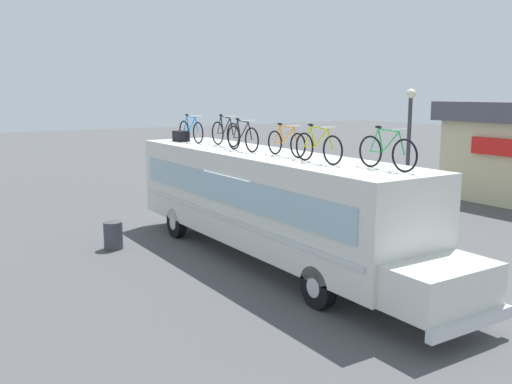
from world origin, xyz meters
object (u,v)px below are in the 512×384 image
object	(u,v)px
rooftop_bicycle_2	(225,133)
street_lamp	(409,141)
rooftop_bicycle_4	(286,142)
trash_bin	(113,235)
bus	(267,199)
rooftop_bicycle_3	(242,137)
luggage_bag_1	(181,136)
rooftop_bicycle_1	(191,131)
rooftop_bicycle_5	(318,147)
rooftop_bicycle_6	(387,152)

from	to	relation	value
rooftop_bicycle_2	street_lamp	xyz separation A→B (m)	(1.41, 6.68, -0.45)
rooftop_bicycle_4	trash_bin	distance (m)	6.21
rooftop_bicycle_2	rooftop_bicycle_4	xyz separation A→B (m)	(3.36, -0.09, -0.05)
bus	rooftop_bicycle_3	size ratio (longest dim) A/B	7.53
luggage_bag_1	rooftop_bicycle_1	size ratio (longest dim) A/B	0.34
rooftop_bicycle_3	street_lamp	size ratio (longest dim) A/B	0.35
rooftop_bicycle_3	street_lamp	bearing A→B (deg)	91.55
luggage_bag_1	rooftop_bicycle_4	xyz separation A→B (m)	(5.72, 0.32, 0.18)
rooftop_bicycle_5	rooftop_bicycle_6	xyz separation A→B (m)	(1.74, 0.49, 0.01)
rooftop_bicycle_4	luggage_bag_1	bearing A→B (deg)	-176.79
rooftop_bicycle_1	rooftop_bicycle_5	xyz separation A→B (m)	(6.68, 0.04, -0.01)
rooftop_bicycle_6	street_lamp	size ratio (longest dim) A/B	0.35
bus	rooftop_bicycle_5	bearing A→B (deg)	-4.62
rooftop_bicycle_2	rooftop_bicycle_1	bearing A→B (deg)	-169.35
rooftop_bicycle_4	street_lamp	bearing A→B (deg)	106.08
rooftop_bicycle_5	street_lamp	world-z (taller)	street_lamp
rooftop_bicycle_3	rooftop_bicycle_4	size ratio (longest dim) A/B	1.01
luggage_bag_1	trash_bin	distance (m)	4.31
luggage_bag_1	street_lamp	xyz separation A→B (m)	(3.77, 7.09, -0.22)
luggage_bag_1	trash_bin	world-z (taller)	luggage_bag_1
bus	rooftop_bicycle_2	xyz separation A→B (m)	(-2.49, 0.09, 1.68)
rooftop_bicycle_3	rooftop_bicycle_6	xyz separation A→B (m)	(5.07, 0.55, 0.00)
rooftop_bicycle_2	luggage_bag_1	bearing A→B (deg)	-170.21
bus	street_lamp	world-z (taller)	street_lamp
bus	luggage_bag_1	distance (m)	5.07
rooftop_bicycle_2	rooftop_bicycle_5	distance (m)	4.94
luggage_bag_1	trash_bin	xyz separation A→B (m)	(1.37, -2.97, -2.80)
rooftop_bicycle_1	street_lamp	bearing A→B (deg)	65.78
trash_bin	rooftop_bicycle_6	bearing A→B (deg)	25.09
rooftop_bicycle_3	rooftop_bicycle_5	bearing A→B (deg)	1.02
rooftop_bicycle_2	rooftop_bicycle_5	size ratio (longest dim) A/B	0.98
luggage_bag_1	rooftop_bicycle_2	world-z (taller)	rooftop_bicycle_2
luggage_bag_1	rooftop_bicycle_3	bearing A→B (deg)	0.92
luggage_bag_1	trash_bin	bearing A→B (deg)	-65.19
rooftop_bicycle_5	trash_bin	xyz separation A→B (m)	(-5.92, -3.09, -3.00)
rooftop_bicycle_1	rooftop_bicycle_3	xyz separation A→B (m)	(3.34, -0.02, -0.01)
rooftop_bicycle_2	rooftop_bicycle_4	distance (m)	3.37
rooftop_bicycle_1	rooftop_bicycle_3	size ratio (longest dim) A/B	1.04
rooftop_bicycle_1	rooftop_bicycle_2	world-z (taller)	rooftop_bicycle_2
street_lamp	rooftop_bicycle_2	bearing A→B (deg)	-101.94
bus	rooftop_bicycle_1	bearing A→B (deg)	-176.73
rooftop_bicycle_6	trash_bin	xyz separation A→B (m)	(-7.65, -3.58, -3.01)
luggage_bag_1	rooftop_bicycle_5	bearing A→B (deg)	0.96
rooftop_bicycle_1	trash_bin	distance (m)	4.35
trash_bin	rooftop_bicycle_4	bearing A→B (deg)	37.14
trash_bin	rooftop_bicycle_1	bearing A→B (deg)	104.03
rooftop_bicycle_4	rooftop_bicycle_5	distance (m)	1.59
rooftop_bicycle_6	rooftop_bicycle_4	bearing A→B (deg)	-174.95
luggage_bag_1	rooftop_bicycle_3	distance (m)	3.96
rooftop_bicycle_1	rooftop_bicycle_6	world-z (taller)	rooftop_bicycle_1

